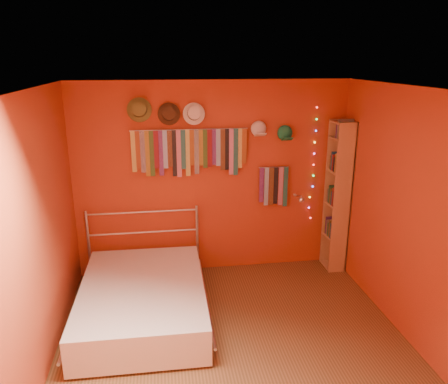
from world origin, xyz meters
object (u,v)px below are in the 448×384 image
tie_rack (190,150)px  bookshelf (340,196)px  reading_lamp (300,199)px  bed (143,300)px

tie_rack → bookshelf: 2.06m
tie_rack → bookshelf: bearing=-4.5°
reading_lamp → bookshelf: bookshelf is taller
tie_rack → bed: 1.87m
reading_lamp → bookshelf: size_ratio=0.16×
bookshelf → bed: size_ratio=1.03×
reading_lamp → bookshelf: (0.55, 0.03, 0.00)m
tie_rack → bed: size_ratio=0.74×
reading_lamp → bed: size_ratio=0.17×
tie_rack → bed: (-0.62, -1.02, -1.44)m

